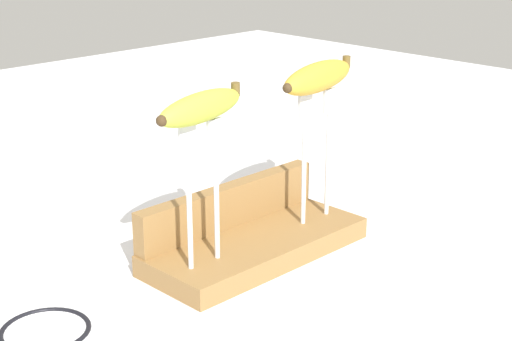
{
  "coord_description": "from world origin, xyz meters",
  "views": [
    {
      "loc": [
        -0.75,
        -0.75,
        0.49
      ],
      "look_at": [
        0.0,
        0.0,
        0.13
      ],
      "focal_mm": 56.15,
      "sensor_mm": 36.0,
      "label": 1
    }
  ],
  "objects_px": {
    "banana_raised_left": "(201,107)",
    "banana_raised_right": "(318,77)",
    "fork_stand_right": "(317,145)",
    "wire_coil": "(45,328)",
    "fork_stand_left": "(203,181)"
  },
  "relations": [
    {
      "from": "banana_raised_left",
      "to": "banana_raised_right",
      "type": "height_order",
      "value": "banana_raised_right"
    },
    {
      "from": "banana_raised_left",
      "to": "banana_raised_right",
      "type": "xyz_separation_m",
      "value": [
        0.22,
        0.0,
        0.0
      ]
    },
    {
      "from": "banana_raised_left",
      "to": "banana_raised_right",
      "type": "distance_m",
      "value": 0.22
    },
    {
      "from": "banana_raised_right",
      "to": "fork_stand_right",
      "type": "bearing_deg",
      "value": 11.81
    },
    {
      "from": "banana_raised_right",
      "to": "wire_coil",
      "type": "relative_size",
      "value": 1.67
    },
    {
      "from": "banana_raised_left",
      "to": "wire_coil",
      "type": "relative_size",
      "value": 1.52
    },
    {
      "from": "fork_stand_right",
      "to": "wire_coil",
      "type": "xyz_separation_m",
      "value": [
        -0.44,
        0.04,
        -0.15
      ]
    },
    {
      "from": "banana_raised_left",
      "to": "wire_coil",
      "type": "bearing_deg",
      "value": 169.13
    },
    {
      "from": "fork_stand_right",
      "to": "fork_stand_left",
      "type": "bearing_deg",
      "value": -180.0
    },
    {
      "from": "fork_stand_right",
      "to": "banana_raised_left",
      "type": "distance_m",
      "value": 0.24
    },
    {
      "from": "wire_coil",
      "to": "fork_stand_left",
      "type": "bearing_deg",
      "value": -10.86
    },
    {
      "from": "wire_coil",
      "to": "banana_raised_right",
      "type": "bearing_deg",
      "value": -5.43
    },
    {
      "from": "banana_raised_left",
      "to": "banana_raised_right",
      "type": "bearing_deg",
      "value": 0.0
    },
    {
      "from": "banana_raised_right",
      "to": "banana_raised_left",
      "type": "bearing_deg",
      "value": -180.0
    },
    {
      "from": "banana_raised_left",
      "to": "wire_coil",
      "type": "height_order",
      "value": "banana_raised_left"
    }
  ]
}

